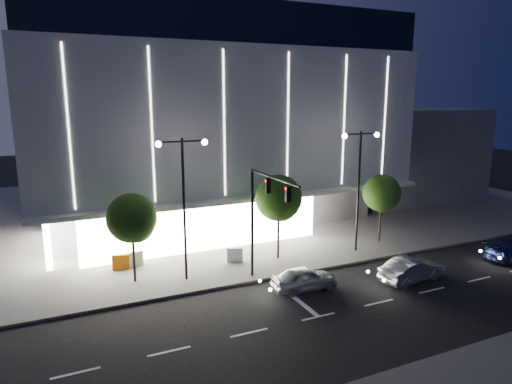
{
  "coord_description": "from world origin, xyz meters",
  "views": [
    {
      "loc": [
        -10.27,
        -20.3,
        11.44
      ],
      "look_at": [
        2.45,
        7.38,
        5.0
      ],
      "focal_mm": 32.0,
      "sensor_mm": 36.0,
      "label": 1
    }
  ],
  "objects_px": {
    "traffic_mast": "(262,207)",
    "tree_right": "(382,195)",
    "street_lamp_east": "(359,174)",
    "car_second": "(412,270)",
    "car_lead": "(305,278)",
    "barrier_d": "(235,255)",
    "barrier_a": "(121,262)",
    "street_lamp_west": "(184,189)",
    "barrier_b": "(135,259)",
    "tree_mid": "(279,200)",
    "tree_left": "(132,221)"
  },
  "relations": [
    {
      "from": "traffic_mast",
      "to": "tree_right",
      "type": "distance_m",
      "value": 12.63
    },
    {
      "from": "street_lamp_east",
      "to": "car_second",
      "type": "distance_m",
      "value": 7.84
    },
    {
      "from": "street_lamp_east",
      "to": "car_lead",
      "type": "relative_size",
      "value": 2.22
    },
    {
      "from": "car_lead",
      "to": "barrier_d",
      "type": "xyz_separation_m",
      "value": [
        -2.21,
        5.71,
        -0.04
      ]
    },
    {
      "from": "car_lead",
      "to": "barrier_a",
      "type": "relative_size",
      "value": 3.69
    },
    {
      "from": "street_lamp_west",
      "to": "street_lamp_east",
      "type": "distance_m",
      "value": 13.0
    },
    {
      "from": "car_second",
      "to": "barrier_d",
      "type": "xyz_separation_m",
      "value": [
        -9.02,
        7.4,
        -0.09
      ]
    },
    {
      "from": "traffic_mast",
      "to": "car_second",
      "type": "height_order",
      "value": "traffic_mast"
    },
    {
      "from": "traffic_mast",
      "to": "car_lead",
      "type": "distance_m",
      "value": 5.05
    },
    {
      "from": "tree_right",
      "to": "traffic_mast",
      "type": "bearing_deg",
      "value": -162.98
    },
    {
      "from": "barrier_b",
      "to": "traffic_mast",
      "type": "bearing_deg",
      "value": -50.6
    },
    {
      "from": "barrier_d",
      "to": "tree_mid",
      "type": "bearing_deg",
      "value": 12.81
    },
    {
      "from": "street_lamp_west",
      "to": "barrier_b",
      "type": "height_order",
      "value": "street_lamp_west"
    },
    {
      "from": "street_lamp_west",
      "to": "barrier_d",
      "type": "height_order",
      "value": "street_lamp_west"
    },
    {
      "from": "tree_mid",
      "to": "tree_left",
      "type": "bearing_deg",
      "value": -180.0
    },
    {
      "from": "street_lamp_west",
      "to": "car_lead",
      "type": "height_order",
      "value": "street_lamp_west"
    },
    {
      "from": "car_second",
      "to": "barrier_a",
      "type": "xyz_separation_m",
      "value": [
        -16.42,
        9.27,
        -0.09
      ]
    },
    {
      "from": "barrier_b",
      "to": "street_lamp_east",
      "type": "bearing_deg",
      "value": -19.83
    },
    {
      "from": "barrier_d",
      "to": "street_lamp_east",
      "type": "bearing_deg",
      "value": 12.77
    },
    {
      "from": "tree_mid",
      "to": "car_second",
      "type": "height_order",
      "value": "tree_mid"
    },
    {
      "from": "street_lamp_east",
      "to": "tree_right",
      "type": "relative_size",
      "value": 1.63
    },
    {
      "from": "street_lamp_east",
      "to": "car_lead",
      "type": "distance_m",
      "value": 9.61
    },
    {
      "from": "traffic_mast",
      "to": "car_second",
      "type": "xyz_separation_m",
      "value": [
        8.93,
        -3.19,
        -4.29
      ]
    },
    {
      "from": "traffic_mast",
      "to": "tree_mid",
      "type": "xyz_separation_m",
      "value": [
        3.03,
        3.68,
        -0.69
      ]
    },
    {
      "from": "street_lamp_west",
      "to": "car_second",
      "type": "xyz_separation_m",
      "value": [
        12.93,
        -5.85,
        -5.22
      ]
    },
    {
      "from": "street_lamp_west",
      "to": "barrier_d",
      "type": "bearing_deg",
      "value": 21.59
    },
    {
      "from": "tree_right",
      "to": "street_lamp_east",
      "type": "bearing_deg",
      "value": -161.37
    },
    {
      "from": "street_lamp_west",
      "to": "tree_right",
      "type": "distance_m",
      "value": 16.19
    },
    {
      "from": "traffic_mast",
      "to": "barrier_d",
      "type": "distance_m",
      "value": 6.07
    },
    {
      "from": "tree_left",
      "to": "barrier_a",
      "type": "xyz_separation_m",
      "value": [
        -0.52,
        2.4,
        -3.38
      ]
    },
    {
      "from": "traffic_mast",
      "to": "car_lead",
      "type": "xyz_separation_m",
      "value": [
        2.12,
        -1.5,
        -4.34
      ]
    },
    {
      "from": "traffic_mast",
      "to": "car_lead",
      "type": "relative_size",
      "value": 1.74
    },
    {
      "from": "traffic_mast",
      "to": "tree_left",
      "type": "xyz_separation_m",
      "value": [
        -6.97,
        3.68,
        -0.99
      ]
    },
    {
      "from": "barrier_a",
      "to": "tree_right",
      "type": "bearing_deg",
      "value": 4.51
    },
    {
      "from": "barrier_d",
      "to": "barrier_a",
      "type": "bearing_deg",
      "value": -171.74
    },
    {
      "from": "traffic_mast",
      "to": "street_lamp_east",
      "type": "height_order",
      "value": "street_lamp_east"
    },
    {
      "from": "tree_left",
      "to": "tree_right",
      "type": "bearing_deg",
      "value": -0.0
    },
    {
      "from": "traffic_mast",
      "to": "car_lead",
      "type": "height_order",
      "value": "traffic_mast"
    },
    {
      "from": "tree_right",
      "to": "car_second",
      "type": "height_order",
      "value": "tree_right"
    },
    {
      "from": "tree_left",
      "to": "barrier_a",
      "type": "distance_m",
      "value": 4.18
    },
    {
      "from": "car_second",
      "to": "barrier_d",
      "type": "relative_size",
      "value": 4.09
    },
    {
      "from": "traffic_mast",
      "to": "barrier_b",
      "type": "relative_size",
      "value": 6.43
    },
    {
      "from": "car_second",
      "to": "barrier_b",
      "type": "relative_size",
      "value": 4.09
    },
    {
      "from": "car_lead",
      "to": "barrier_d",
      "type": "height_order",
      "value": "car_lead"
    },
    {
      "from": "tree_right",
      "to": "barrier_a",
      "type": "xyz_separation_m",
      "value": [
        -19.52,
        2.4,
        -3.23
      ]
    },
    {
      "from": "street_lamp_east",
      "to": "barrier_a",
      "type": "xyz_separation_m",
      "value": [
        -16.49,
        3.42,
        -5.31
      ]
    },
    {
      "from": "tree_right",
      "to": "barrier_d",
      "type": "xyz_separation_m",
      "value": [
        -12.11,
        0.53,
        -3.23
      ]
    },
    {
      "from": "car_lead",
      "to": "barrier_d",
      "type": "bearing_deg",
      "value": 24.04
    },
    {
      "from": "barrier_a",
      "to": "tree_mid",
      "type": "bearing_deg",
      "value": -1.33
    },
    {
      "from": "barrier_d",
      "to": "car_lead",
      "type": "bearing_deg",
      "value": -46.45
    }
  ]
}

